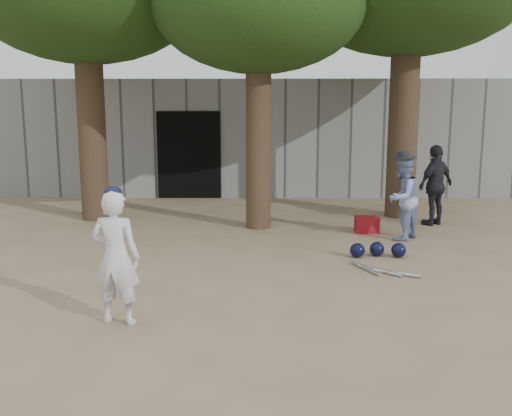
{
  "coord_description": "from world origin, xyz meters",
  "views": [
    {
      "loc": [
        0.71,
        -6.64,
        2.31
      ],
      "look_at": [
        0.6,
        1.0,
        0.95
      ],
      "focal_mm": 40.0,
      "sensor_mm": 36.0,
      "label": 1
    }
  ],
  "objects_px": {
    "spectator_blue": "(402,198)",
    "spectator_dark": "(436,185)",
    "red_bag": "(367,225)",
    "boy_player": "(116,258)"
  },
  "relations": [
    {
      "from": "boy_player",
      "to": "spectator_dark",
      "type": "xyz_separation_m",
      "value": [
        4.95,
        5.28,
        0.06
      ]
    },
    {
      "from": "spectator_blue",
      "to": "spectator_dark",
      "type": "bearing_deg",
      "value": -175.95
    },
    {
      "from": "boy_player",
      "to": "red_bag",
      "type": "xyz_separation_m",
      "value": [
        3.49,
        4.55,
        -0.58
      ]
    },
    {
      "from": "boy_player",
      "to": "spectator_dark",
      "type": "bearing_deg",
      "value": -123.25
    },
    {
      "from": "red_bag",
      "to": "boy_player",
      "type": "bearing_deg",
      "value": -127.47
    },
    {
      "from": "spectator_blue",
      "to": "red_bag",
      "type": "relative_size",
      "value": 3.52
    },
    {
      "from": "spectator_dark",
      "to": "red_bag",
      "type": "height_order",
      "value": "spectator_dark"
    },
    {
      "from": "spectator_dark",
      "to": "red_bag",
      "type": "relative_size",
      "value": 3.77
    },
    {
      "from": "spectator_dark",
      "to": "spectator_blue",
      "type": "bearing_deg",
      "value": 16.56
    },
    {
      "from": "spectator_blue",
      "to": "spectator_dark",
      "type": "xyz_separation_m",
      "value": [
        0.96,
        1.28,
        0.05
      ]
    }
  ]
}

